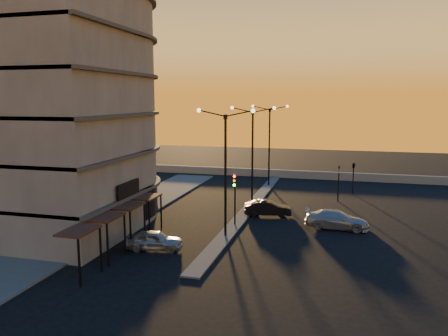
% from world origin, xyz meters
% --- Properties ---
extents(ground, '(120.00, 120.00, 0.00)m').
position_xyz_m(ground, '(0.00, 0.00, 0.00)').
color(ground, black).
rests_on(ground, ground).
extents(sidewalk_west, '(5.00, 40.00, 0.12)m').
position_xyz_m(sidewalk_west, '(-10.50, 4.00, 0.06)').
color(sidewalk_west, '#4C4C49').
rests_on(sidewalk_west, ground).
extents(median, '(1.20, 36.00, 0.12)m').
position_xyz_m(median, '(0.00, 10.00, 0.06)').
color(median, '#4C4C49').
rests_on(median, ground).
extents(parapet, '(44.00, 0.50, 1.00)m').
position_xyz_m(parapet, '(2.00, 26.00, 0.50)').
color(parapet, gray).
rests_on(parapet, ground).
extents(building, '(14.35, 17.08, 25.00)m').
position_xyz_m(building, '(-14.00, 0.03, 11.91)').
color(building, '#67615B').
rests_on(building, ground).
extents(streetlamp_near, '(4.32, 0.32, 9.51)m').
position_xyz_m(streetlamp_near, '(0.00, 0.00, 5.59)').
color(streetlamp_near, black).
rests_on(streetlamp_near, ground).
extents(streetlamp_mid, '(4.32, 0.32, 9.51)m').
position_xyz_m(streetlamp_mid, '(0.00, 10.00, 5.59)').
color(streetlamp_mid, black).
rests_on(streetlamp_mid, ground).
extents(streetlamp_far, '(4.32, 0.32, 9.51)m').
position_xyz_m(streetlamp_far, '(0.00, 20.00, 5.59)').
color(streetlamp_far, black).
rests_on(streetlamp_far, ground).
extents(traffic_light_main, '(0.28, 0.44, 4.25)m').
position_xyz_m(traffic_light_main, '(0.00, 2.87, 2.89)').
color(traffic_light_main, black).
rests_on(traffic_light_main, ground).
extents(signal_east_a, '(0.13, 0.16, 3.60)m').
position_xyz_m(signal_east_a, '(8.00, 14.00, 1.93)').
color(signal_east_a, black).
rests_on(signal_east_a, ground).
extents(signal_east_b, '(0.42, 1.99, 3.60)m').
position_xyz_m(signal_east_b, '(9.50, 18.00, 3.10)').
color(signal_east_b, black).
rests_on(signal_east_b, ground).
extents(car_hatchback, '(4.11, 2.22, 1.33)m').
position_xyz_m(car_hatchback, '(-3.94, -4.01, 0.66)').
color(car_hatchback, '#989C9F').
rests_on(car_hatchback, ground).
extents(car_sedan, '(4.29, 2.18, 1.35)m').
position_xyz_m(car_sedan, '(2.07, 6.74, 0.67)').
color(car_sedan, black).
rests_on(car_sedan, ground).
extents(car_wagon, '(5.03, 2.24, 1.43)m').
position_xyz_m(car_wagon, '(8.00, 4.32, 0.72)').
color(car_wagon, '#A6A8AE').
rests_on(car_wagon, ground).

